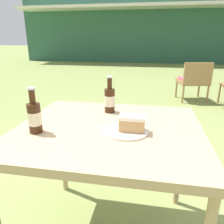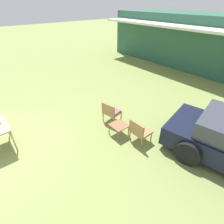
% 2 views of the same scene
% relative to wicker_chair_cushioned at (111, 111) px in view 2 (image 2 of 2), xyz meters
% --- Properties ---
extents(ground_plane, '(60.00, 60.00, 0.00)m').
position_rel_wicker_chair_cushioned_xyz_m(ground_plane, '(-1.02, -3.37, -0.43)').
color(ground_plane, olive).
extents(cabin_building, '(11.79, 5.07, 2.99)m').
position_rel_wicker_chair_cushioned_xyz_m(cabin_building, '(-1.41, 8.45, 1.08)').
color(cabin_building, '#2D5B47').
rests_on(cabin_building, ground_plane).
extents(wicker_chair_cushioned, '(0.62, 0.58, 0.76)m').
position_rel_wicker_chair_cushioned_xyz_m(wicker_chair_cushioned, '(0.00, 0.00, 0.00)').
color(wicker_chair_cushioned, '#9E7547').
rests_on(wicker_chair_cushioned, ground_plane).
extents(wicker_chair_plain, '(0.53, 0.48, 0.76)m').
position_rel_wicker_chair_cushioned_xyz_m(wicker_chair_plain, '(1.34, -0.02, 0.00)').
color(wicker_chair_plain, '#9E7547').
rests_on(wicker_chair_plain, ground_plane).
extents(garden_side_table, '(0.51, 0.47, 0.39)m').
position_rel_wicker_chair_cushioned_xyz_m(garden_side_table, '(0.71, -0.26, -0.09)').
color(garden_side_table, brown).
rests_on(garden_side_table, ground_plane).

